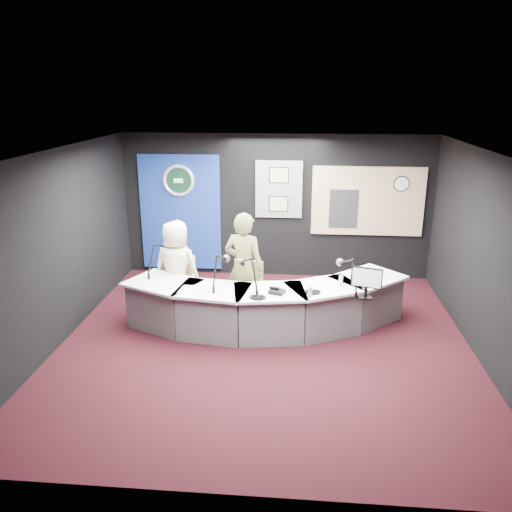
# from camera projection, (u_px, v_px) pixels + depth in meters

# --- Properties ---
(ground) EXTENTS (6.00, 6.00, 0.00)m
(ground) POSITION_uv_depth(u_px,v_px,m) (265.00, 343.00, 7.60)
(ground) COLOR black
(ground) RESTS_ON ground
(ceiling) EXTENTS (6.00, 6.00, 0.02)m
(ceiling) POSITION_uv_depth(u_px,v_px,m) (266.00, 152.00, 6.73)
(ceiling) COLOR silver
(ceiling) RESTS_ON ground
(wall_back) EXTENTS (6.00, 0.02, 2.80)m
(wall_back) POSITION_uv_depth(u_px,v_px,m) (276.00, 207.00, 10.01)
(wall_back) COLOR black
(wall_back) RESTS_ON ground
(wall_front) EXTENTS (6.00, 0.02, 2.80)m
(wall_front) POSITION_uv_depth(u_px,v_px,m) (240.00, 362.00, 4.32)
(wall_front) COLOR black
(wall_front) RESTS_ON ground
(wall_left) EXTENTS (0.02, 6.00, 2.80)m
(wall_left) POSITION_uv_depth(u_px,v_px,m) (59.00, 248.00, 7.42)
(wall_left) COLOR black
(wall_left) RESTS_ON ground
(wall_right) EXTENTS (0.02, 6.00, 2.80)m
(wall_right) POSITION_uv_depth(u_px,v_px,m) (487.00, 260.00, 6.92)
(wall_right) COLOR black
(wall_right) RESTS_ON ground
(broadcast_desk) EXTENTS (4.50, 1.90, 0.75)m
(broadcast_desk) POSITION_uv_depth(u_px,v_px,m) (264.00, 305.00, 8.01)
(broadcast_desk) COLOR silver
(broadcast_desk) RESTS_ON ground
(backdrop_panel) EXTENTS (1.60, 0.05, 2.30)m
(backdrop_panel) POSITION_uv_depth(u_px,v_px,m) (180.00, 213.00, 10.18)
(backdrop_panel) COLOR navy
(backdrop_panel) RESTS_ON wall_back
(agency_seal) EXTENTS (0.63, 0.07, 0.63)m
(agency_seal) POSITION_uv_depth(u_px,v_px,m) (178.00, 181.00, 9.94)
(agency_seal) COLOR silver
(agency_seal) RESTS_ON backdrop_panel
(seal_center) EXTENTS (0.48, 0.01, 0.48)m
(seal_center) POSITION_uv_depth(u_px,v_px,m) (178.00, 181.00, 9.95)
(seal_center) COLOR black
(seal_center) RESTS_ON backdrop_panel
(pinboard) EXTENTS (0.90, 0.04, 1.10)m
(pinboard) POSITION_uv_depth(u_px,v_px,m) (279.00, 189.00, 9.87)
(pinboard) COLOR slate
(pinboard) RESTS_ON wall_back
(framed_photo_upper) EXTENTS (0.34, 0.02, 0.27)m
(framed_photo_upper) POSITION_uv_depth(u_px,v_px,m) (279.00, 175.00, 9.75)
(framed_photo_upper) COLOR gray
(framed_photo_upper) RESTS_ON pinboard
(framed_photo_lower) EXTENTS (0.34, 0.02, 0.27)m
(framed_photo_lower) POSITION_uv_depth(u_px,v_px,m) (279.00, 204.00, 9.92)
(framed_photo_lower) COLOR gray
(framed_photo_lower) RESTS_ON pinboard
(booth_window_frame) EXTENTS (2.12, 0.06, 1.32)m
(booth_window_frame) POSITION_uv_depth(u_px,v_px,m) (368.00, 201.00, 9.79)
(booth_window_frame) COLOR tan
(booth_window_frame) RESTS_ON wall_back
(booth_glow) EXTENTS (2.00, 0.02, 1.20)m
(booth_glow) POSITION_uv_depth(u_px,v_px,m) (368.00, 201.00, 9.78)
(booth_glow) COLOR #FFE8A1
(booth_glow) RESTS_ON booth_window_frame
(equipment_rack) EXTENTS (0.55, 0.02, 0.75)m
(equipment_rack) POSITION_uv_depth(u_px,v_px,m) (344.00, 209.00, 9.84)
(equipment_rack) COLOR black
(equipment_rack) RESTS_ON booth_window_frame
(wall_clock) EXTENTS (0.28, 0.01, 0.28)m
(wall_clock) POSITION_uv_depth(u_px,v_px,m) (402.00, 184.00, 9.60)
(wall_clock) COLOR white
(wall_clock) RESTS_ON booth_window_frame
(armchair_left) EXTENTS (0.61, 0.61, 0.94)m
(armchair_left) POSITION_uv_depth(u_px,v_px,m) (177.00, 287.00, 8.49)
(armchair_left) COLOR tan
(armchair_left) RESTS_ON ground
(armchair_right) EXTENTS (0.66, 0.66, 0.98)m
(armchair_right) POSITION_uv_depth(u_px,v_px,m) (244.00, 292.00, 8.23)
(armchair_right) COLOR tan
(armchair_right) RESTS_ON ground
(draped_jacket) EXTENTS (0.51, 0.18, 0.70)m
(draped_jacket) POSITION_uv_depth(u_px,v_px,m) (177.00, 273.00, 8.69)
(draped_jacket) COLOR #655F55
(draped_jacket) RESTS_ON armchair_left
(person_man) EXTENTS (0.86, 0.65, 1.60)m
(person_man) POSITION_uv_depth(u_px,v_px,m) (177.00, 268.00, 8.39)
(person_man) COLOR beige
(person_man) RESTS_ON ground
(person_woman) EXTENTS (0.75, 0.60, 1.80)m
(person_woman) POSITION_uv_depth(u_px,v_px,m) (244.00, 268.00, 8.10)
(person_woman) COLOR brown
(person_woman) RESTS_ON ground
(computer_monitor) EXTENTS (0.43, 0.15, 0.30)m
(computer_monitor) POSITION_uv_depth(u_px,v_px,m) (367.00, 277.00, 7.21)
(computer_monitor) COLOR black
(computer_monitor) RESTS_ON broadcast_desk
(desk_phone) EXTENTS (0.26, 0.23, 0.05)m
(desk_phone) POSITION_uv_depth(u_px,v_px,m) (277.00, 292.00, 7.48)
(desk_phone) COLOR black
(desk_phone) RESTS_ON broadcast_desk
(headphones_near) EXTENTS (0.21, 0.21, 0.04)m
(headphones_near) POSITION_uv_depth(u_px,v_px,m) (313.00, 292.00, 7.50)
(headphones_near) COLOR black
(headphones_near) RESTS_ON broadcast_desk
(headphones_far) EXTENTS (0.22, 0.22, 0.04)m
(headphones_far) POSITION_uv_depth(u_px,v_px,m) (258.00, 297.00, 7.31)
(headphones_far) COLOR black
(headphones_far) RESTS_ON broadcast_desk
(paper_stack) EXTENTS (0.26, 0.35, 0.00)m
(paper_stack) POSITION_uv_depth(u_px,v_px,m) (188.00, 290.00, 7.62)
(paper_stack) COLOR white
(paper_stack) RESTS_ON broadcast_desk
(notepad) EXTENTS (0.32, 0.39, 0.00)m
(notepad) POSITION_uv_depth(u_px,v_px,m) (222.00, 296.00, 7.40)
(notepad) COLOR white
(notepad) RESTS_ON broadcast_desk
(boom_mic_a) EXTENTS (0.35, 0.70, 0.60)m
(boom_mic_a) POSITION_uv_depth(u_px,v_px,m) (160.00, 256.00, 8.21)
(boom_mic_a) COLOR black
(boom_mic_a) RESTS_ON broadcast_desk
(boom_mic_b) EXTENTS (0.23, 0.73, 0.60)m
(boom_mic_b) POSITION_uv_depth(u_px,v_px,m) (220.00, 267.00, 7.68)
(boom_mic_b) COLOR black
(boom_mic_b) RESTS_ON broadcast_desk
(boom_mic_c) EXTENTS (0.42, 0.66, 0.60)m
(boom_mic_c) POSITION_uv_depth(u_px,v_px,m) (248.00, 271.00, 7.54)
(boom_mic_c) COLOR black
(boom_mic_c) RESTS_ON broadcast_desk
(boom_mic_d) EXTENTS (0.32, 0.71, 0.60)m
(boom_mic_d) POSITION_uv_depth(u_px,v_px,m) (348.00, 271.00, 7.50)
(boom_mic_d) COLOR black
(boom_mic_d) RESTS_ON broadcast_desk
(water_bottles) EXTENTS (0.88, 0.55, 0.18)m
(water_bottles) POSITION_uv_depth(u_px,v_px,m) (338.00, 286.00, 7.51)
(water_bottles) COLOR silver
(water_bottles) RESTS_ON broadcast_desk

